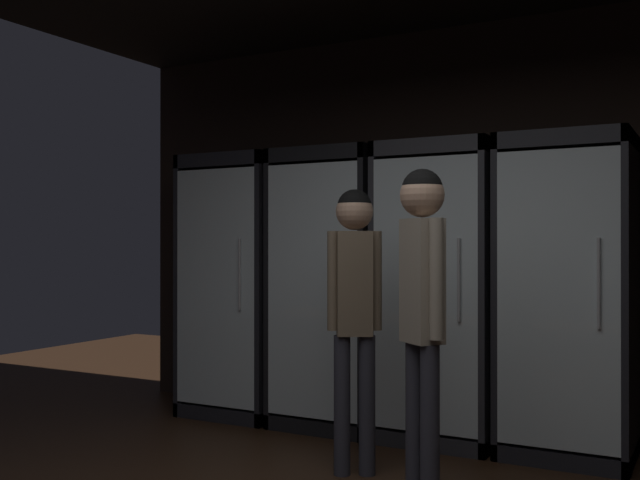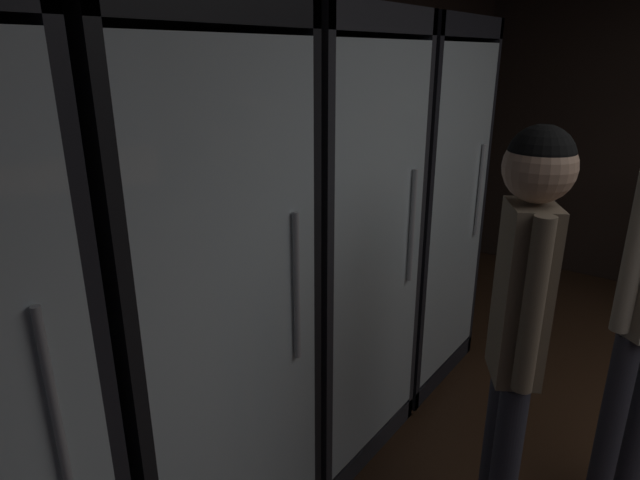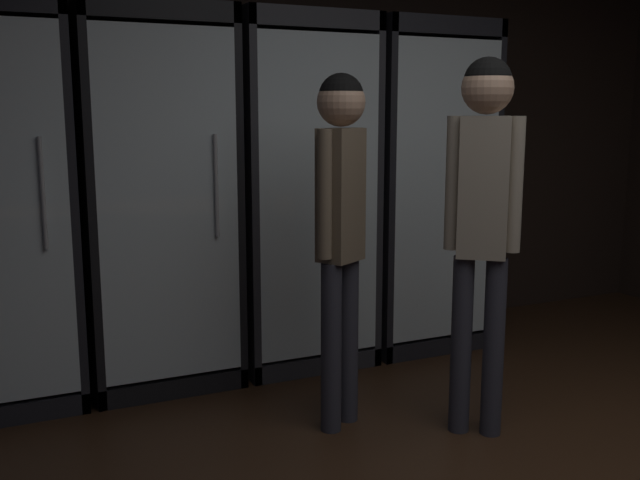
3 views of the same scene
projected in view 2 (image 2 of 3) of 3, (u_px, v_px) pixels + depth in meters
name	position (u px, v px, depth m)	size (l,w,h in m)	color
wall_back	(294.00, 131.00, 2.69)	(6.00, 0.06, 2.80)	black
cooler_left	(163.00, 312.00, 1.79)	(0.76, 0.69, 1.94)	black
cooler_center	(307.00, 248.00, 2.40)	(0.76, 0.69, 1.94)	#2B2B30
cooler_right	(394.00, 208.00, 3.00)	(0.76, 0.69, 1.94)	black
shopper_near	(521.00, 307.00, 1.69)	(0.27, 0.22, 1.58)	#2D2D38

